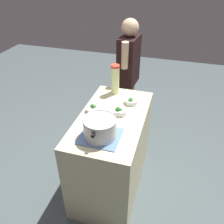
% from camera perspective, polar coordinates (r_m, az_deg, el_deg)
% --- Properties ---
extents(ground_plane, '(8.00, 8.00, 0.00)m').
position_cam_1_polar(ground_plane, '(2.83, 0.00, -16.43)').
color(ground_plane, '#455051').
extents(counter_slab, '(1.12, 0.61, 0.91)m').
position_cam_1_polar(counter_slab, '(2.50, 0.00, -9.71)').
color(counter_slab, '#B8B28B').
rests_on(counter_slab, ground_plane).
extents(dish_cloth, '(0.30, 0.33, 0.01)m').
position_cam_1_polar(dish_cloth, '(1.97, -2.86, -5.82)').
color(dish_cloth, '#5878A7').
rests_on(dish_cloth, counter_slab).
extents(cooking_pot, '(0.35, 0.28, 0.17)m').
position_cam_1_polar(cooking_pot, '(1.92, -2.94, -3.71)').
color(cooking_pot, '#B7B7BC').
rests_on(cooking_pot, dish_cloth).
extents(lemonade_pitcher, '(0.09, 0.09, 0.32)m').
position_cam_1_polar(lemonade_pitcher, '(2.52, 0.77, 7.93)').
color(lemonade_pitcher, '#E8EF9F').
rests_on(lemonade_pitcher, counter_slab).
extents(mason_jar, '(0.09, 0.09, 0.11)m').
position_cam_1_polar(mason_jar, '(2.13, -3.42, -0.71)').
color(mason_jar, beige).
rests_on(mason_jar, counter_slab).
extents(broccoli_bowl_front, '(0.13, 0.13, 0.07)m').
position_cam_1_polar(broccoli_bowl_front, '(2.39, 4.62, 2.64)').
color(broccoli_bowl_front, silver).
rests_on(broccoli_bowl_front, counter_slab).
extents(broccoli_bowl_center, '(0.11, 0.11, 0.08)m').
position_cam_1_polar(broccoli_bowl_center, '(2.22, 1.98, 0.11)').
color(broccoli_bowl_center, silver).
rests_on(broccoli_bowl_center, counter_slab).
extents(broccoli_bowl_back, '(0.13, 0.13, 0.07)m').
position_cam_1_polar(broccoli_bowl_back, '(2.27, -4.57, 0.79)').
color(broccoli_bowl_back, silver).
rests_on(broccoli_bowl_back, counter_slab).
extents(person_cook, '(0.50, 0.23, 1.59)m').
position_cam_1_polar(person_cook, '(3.02, 3.88, 8.32)').
color(person_cook, gray).
rests_on(person_cook, ground_plane).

